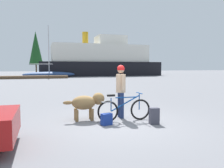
% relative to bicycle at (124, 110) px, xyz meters
% --- Properties ---
extents(ground_plane, '(160.00, 160.00, 0.00)m').
position_rel_bicycle_xyz_m(ground_plane, '(-0.22, -0.28, -0.37)').
color(ground_plane, slate).
extents(bicycle, '(1.77, 0.44, 0.89)m').
position_rel_bicycle_xyz_m(bicycle, '(0.00, 0.00, 0.00)').
color(bicycle, black).
rests_on(bicycle, ground_plane).
extents(person_cyclist, '(0.32, 0.53, 1.79)m').
position_rel_bicycle_xyz_m(person_cyclist, '(0.07, 0.51, 0.71)').
color(person_cyclist, navy).
rests_on(person_cyclist, ground_plane).
extents(dog, '(1.35, 0.53, 0.88)m').
position_rel_bicycle_xyz_m(dog, '(-1.08, 0.52, 0.20)').
color(dog, olive).
rests_on(dog, ground_plane).
extents(backpack, '(0.30, 0.23, 0.50)m').
position_rel_bicycle_xyz_m(backpack, '(0.74, -0.62, -0.12)').
color(backpack, '#3F3F4C').
rests_on(backpack, ground_plane).
extents(handbag_pannier, '(0.36, 0.26, 0.35)m').
position_rel_bicycle_xyz_m(handbag_pannier, '(-0.66, -0.31, -0.20)').
color(handbag_pannier, navy).
rests_on(handbag_pannier, ground_plane).
extents(dock_pier, '(16.70, 2.00, 0.40)m').
position_rel_bicycle_xyz_m(dock_pier, '(-7.01, 28.18, -0.17)').
color(dock_pier, brown).
rests_on(dock_pier, ground_plane).
extents(ferry_boat, '(22.12, 8.55, 8.16)m').
position_rel_bicycle_xyz_m(ferry_boat, '(8.44, 36.55, 2.45)').
color(ferry_boat, black).
rests_on(ferry_boat, ground_plane).
extents(sailboat_moored, '(8.07, 2.26, 8.12)m').
position_rel_bicycle_xyz_m(sailboat_moored, '(-1.17, 31.09, 0.12)').
color(sailboat_moored, navy).
rests_on(sailboat_moored, ground_plane).
extents(pine_tree_center, '(3.40, 3.40, 10.43)m').
position_rel_bicycle_xyz_m(pine_tree_center, '(-3.46, 54.17, 5.91)').
color(pine_tree_center, '#4C331E').
rests_on(pine_tree_center, ground_plane).
extents(pine_tree_far_right, '(3.83, 3.83, 8.91)m').
position_rel_bicycle_xyz_m(pine_tree_far_right, '(15.57, 53.63, 5.34)').
color(pine_tree_far_right, '#4C331E').
rests_on(pine_tree_far_right, ground_plane).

